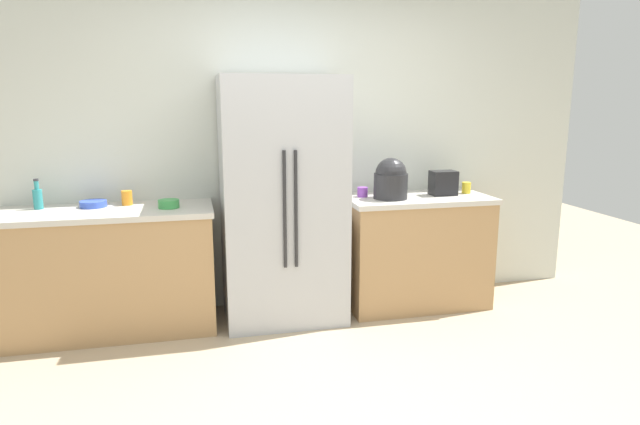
{
  "coord_description": "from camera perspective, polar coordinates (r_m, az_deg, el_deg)",
  "views": [
    {
      "loc": [
        -0.76,
        -2.64,
        1.69
      ],
      "look_at": [
        -0.04,
        0.43,
        1.03
      ],
      "focal_mm": 30.75,
      "sensor_mm": 36.0,
      "label": 1
    }
  ],
  "objects": [
    {
      "name": "bowl_b",
      "position": [
        4.11,
        -15.47,
        0.88
      ],
      "size": [
        0.15,
        0.15,
        0.06
      ],
      "primitive_type": "cylinder",
      "color": "green",
      "rests_on": "counter_left"
    },
    {
      "name": "cup_c",
      "position": [
        4.31,
        -19.45,
        1.45
      ],
      "size": [
        0.08,
        0.08,
        0.11
      ],
      "primitive_type": "cylinder",
      "color": "orange",
      "rests_on": "counter_left"
    },
    {
      "name": "cup_a",
      "position": [
        4.73,
        14.98,
        2.51
      ],
      "size": [
        0.07,
        0.07,
        0.09
      ],
      "primitive_type": "cylinder",
      "color": "yellow",
      "rests_on": "counter_right"
    },
    {
      "name": "counter_right",
      "position": [
        4.61,
        9.89,
        -3.92
      ],
      "size": [
        1.17,
        0.62,
        0.92
      ],
      "color": "tan",
      "rests_on": "ground_plane"
    },
    {
      "name": "bowl_a",
      "position": [
        4.32,
        -22.53,
        0.84
      ],
      "size": [
        0.19,
        0.19,
        0.05
      ],
      "primitive_type": "cylinder",
      "color": "blue",
      "rests_on": "counter_left"
    },
    {
      "name": "toaster",
      "position": [
        4.59,
        12.7,
        3.02
      ],
      "size": [
        0.2,
        0.15,
        0.2
      ],
      "primitive_type": "cube",
      "color": "black",
      "rests_on": "counter_right"
    },
    {
      "name": "bottle_a",
      "position": [
        4.39,
        -27.31,
        1.4
      ],
      "size": [
        0.06,
        0.06,
        0.22
      ],
      "color": "teal",
      "rests_on": "counter_left"
    },
    {
      "name": "kitchen_back_panel",
      "position": [
        4.51,
        -3.46,
        6.96
      ],
      "size": [
        5.18,
        0.1,
        2.63
      ],
      "primitive_type": "cube",
      "color": "silver",
      "rests_on": "ground_plane"
    },
    {
      "name": "ground_plane",
      "position": [
        3.22,
        2.64,
        -19.89
      ],
      "size": [
        10.37,
        10.37,
        0.0
      ],
      "primitive_type": "plane",
      "color": "tan"
    },
    {
      "name": "refrigerator",
      "position": [
        4.16,
        -3.91,
        1.17
      ],
      "size": [
        0.91,
        0.66,
        1.86
      ],
      "color": "#B2B5BA",
      "rests_on": "ground_plane"
    },
    {
      "name": "cup_b",
      "position": [
        4.42,
        4.45,
        2.14
      ],
      "size": [
        0.08,
        0.08,
        0.08
      ],
      "primitive_type": "cylinder",
      "color": "purple",
      "rests_on": "counter_right"
    },
    {
      "name": "rice_cooker",
      "position": [
        4.34,
        7.37,
        3.41
      ],
      "size": [
        0.27,
        0.27,
        0.32
      ],
      "color": "#262628",
      "rests_on": "counter_right"
    },
    {
      "name": "counter_left",
      "position": [
        4.3,
        -21.12,
        -5.69
      ],
      "size": [
        1.52,
        0.62,
        0.92
      ],
      "color": "tan",
      "rests_on": "ground_plane"
    }
  ]
}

